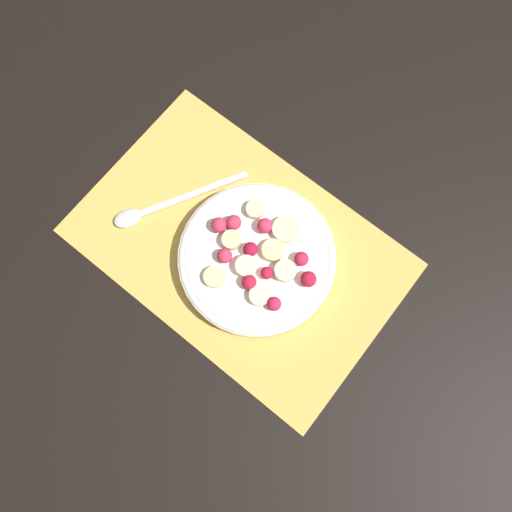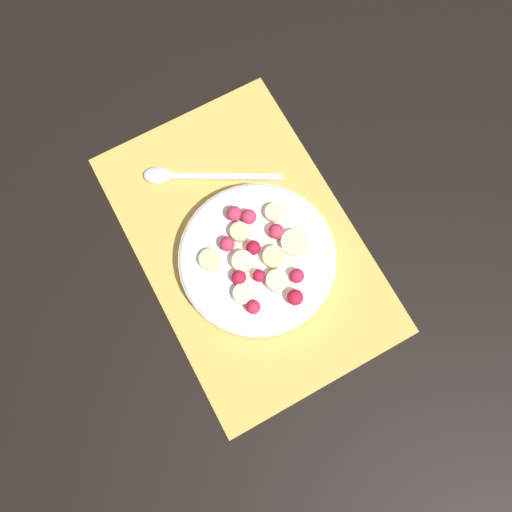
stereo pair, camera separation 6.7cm
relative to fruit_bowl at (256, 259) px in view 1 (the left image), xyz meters
The scene contains 4 objects.
ground_plane 0.04m from the fruit_bowl, ahead, with size 3.00×3.00×0.00m, color black.
placemat 0.04m from the fruit_bowl, ahead, with size 0.45×0.29×0.01m.
fruit_bowl is the anchor object (origin of this frame).
spoon 0.17m from the fruit_bowl, 10.22° to the left, with size 0.12×0.19×0.01m.
Camera 1 is at (-0.14, 0.13, 0.69)m, focal length 35.00 mm.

